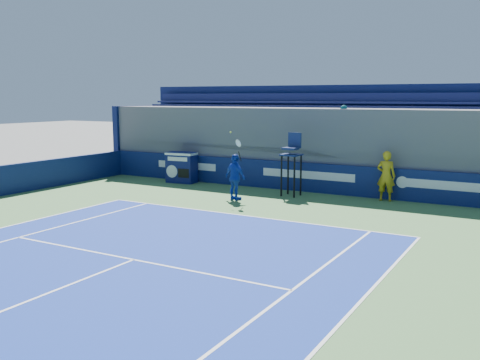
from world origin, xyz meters
The scene contains 6 objects.
ball_person centered at (3.26, 16.72, 0.95)m, with size 0.68×0.45×1.88m, color gold.
back_hoarding centered at (0.00, 17.10, 0.60)m, with size 20.40×0.21×1.20m.
match_clock centered at (-5.87, 16.45, 0.74)m, with size 1.38×0.84×1.40m.
umpire_chair centered at (-0.22, 15.94, 1.53)m, with size 0.73×0.73×2.48m.
tennis_player centered at (-1.69, 14.09, 0.88)m, with size 1.10×0.71×2.57m.
stadium_seating centered at (0.00, 19.15, 1.83)m, with size 21.00×4.05×4.40m.
Camera 1 is at (8.28, -2.98, 3.85)m, focal length 40.00 mm.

